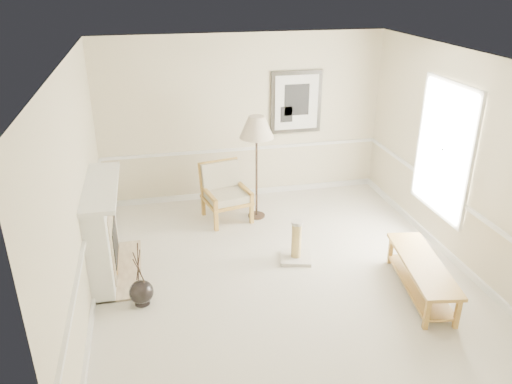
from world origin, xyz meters
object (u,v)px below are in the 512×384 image
(bench, at_px, (422,272))
(armchair, at_px, (224,189))
(floor_vase, at_px, (141,293))
(floor_lamp, at_px, (257,130))
(scratching_post, at_px, (296,248))

(bench, bearing_deg, armchair, 128.12)
(floor_vase, height_order, floor_lamp, floor_lamp)
(armchair, height_order, floor_lamp, floor_lamp)
(scratching_post, bearing_deg, floor_lamp, 99.95)
(armchair, height_order, bench, armchair)
(armchair, distance_m, floor_lamp, 1.16)
(floor_lamp, bearing_deg, floor_vase, -133.12)
(floor_vase, distance_m, floor_lamp, 3.13)
(floor_lamp, relative_size, bench, 1.07)
(floor_vase, relative_size, armchair, 0.95)
(floor_vase, bearing_deg, floor_lamp, 46.88)
(bench, height_order, scratching_post, scratching_post)
(floor_vase, height_order, armchair, armchair)
(armchair, xyz_separation_m, bench, (2.12, -2.70, -0.20))
(floor_vase, bearing_deg, bench, -8.47)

